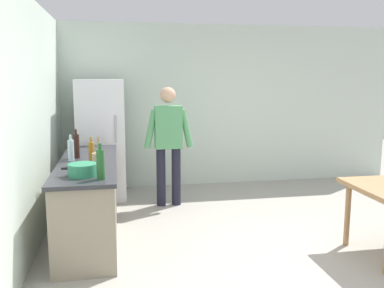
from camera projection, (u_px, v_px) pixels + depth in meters
ground_plane at (279, 252)px, 4.44m from camera, size 14.00×14.00×0.00m
wall_back at (215, 106)px, 7.14m from camera, size 6.40×0.12×2.70m
wall_left at (17, 129)px, 3.96m from camera, size 0.12×5.60×2.70m
kitchen_counter at (89, 199)px, 4.79m from camera, size 0.64×2.20×0.90m
refrigerator at (101, 140)px, 6.29m from camera, size 0.70×0.67×1.80m
person at (168, 138)px, 5.91m from camera, size 0.70×0.22×1.70m
cooking_pot at (83, 170)px, 4.01m from camera, size 0.40×0.28×0.12m
utensil_jar at (97, 159)px, 4.45m from camera, size 0.11×0.11×0.32m
bottle_wine_dark at (76, 146)px, 4.87m from camera, size 0.08×0.08×0.34m
bottle_wine_green at (101, 164)px, 3.86m from camera, size 0.08×0.08×0.34m
bottle_water_clear at (71, 150)px, 4.71m from camera, size 0.07×0.07×0.30m
bottle_oil_amber at (91, 152)px, 4.66m from camera, size 0.06×0.06×0.28m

